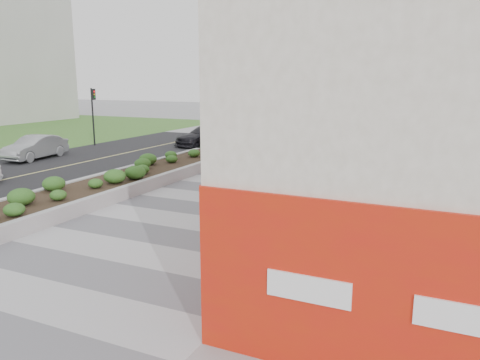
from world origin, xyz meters
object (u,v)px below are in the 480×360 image
Objects in this scene: skateboarder at (243,190)px; car_dark at (206,136)px; traffic_signal_far at (93,108)px; traffic_signal_near at (206,111)px; car_silver at (35,147)px; planter at (129,177)px.

car_dark is (-9.76, 14.74, 0.02)m from skateboarder.
traffic_signal_far is at bearing -134.24° from car_dark.
car_silver is at bearing -140.49° from traffic_signal_near.
traffic_signal_far is at bearing 137.54° from planter.
traffic_signal_far is at bearing 92.18° from car_silver.
skateboarder is (6.32, -1.24, 0.29)m from planter.
car_silver is (-8.27, -6.82, -2.04)m from traffic_signal_near.
planter is at bearing -54.96° from car_dark.
skateboarder is at bearing -33.10° from traffic_signal_far.
planter is at bearing -42.46° from traffic_signal_far.
traffic_signal_far is 2.99× the size of skateboarder.
skateboarder is at bearing -11.14° from planter.
traffic_signal_far is at bearing -176.89° from traffic_signal_near.
skateboarder is 17.68m from car_dark.
planter is 12.81× the size of skateboarder.
planter is 6.45m from skateboarder.
car_dark is at bearing 50.09° from car_silver.
car_silver is 11.81m from car_dark.
planter is 15.00m from traffic_signal_far.
traffic_signal_far is (-10.93, 10.00, 2.34)m from planter.
traffic_signal_far is 6.71m from car_silver.
skateboarder reaches higher than planter.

